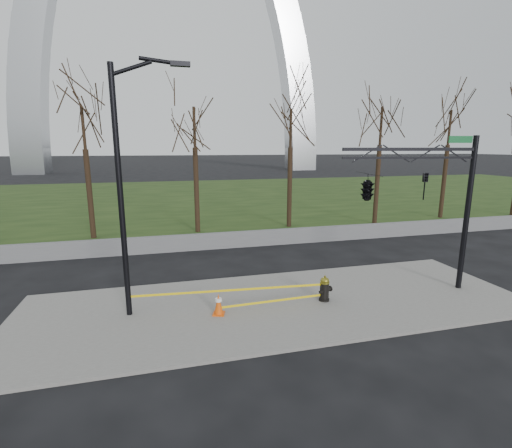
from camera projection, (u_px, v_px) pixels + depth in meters
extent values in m
plane|color=black|center=(279.00, 305.00, 13.09)|extent=(500.00, 500.00, 0.00)
cube|color=slate|center=(279.00, 304.00, 13.08)|extent=(18.00, 6.00, 0.10)
cube|color=black|center=(197.00, 197.00, 41.49)|extent=(120.00, 40.00, 0.06)
cube|color=#59595B|center=(235.00, 240.00, 20.57)|extent=(60.00, 0.30, 0.90)
cylinder|color=black|center=(324.00, 299.00, 13.27)|extent=(0.38, 0.38, 0.07)
cylinder|color=black|center=(324.00, 292.00, 13.20)|extent=(0.29, 0.29, 0.68)
cylinder|color=black|center=(329.00, 289.00, 13.32)|extent=(0.27, 0.24, 0.18)
cylinder|color=black|center=(321.00, 292.00, 13.11)|extent=(0.14, 0.14, 0.11)
cylinder|color=olive|center=(325.00, 282.00, 13.13)|extent=(0.34, 0.34, 0.07)
ellipsoid|color=olive|center=(325.00, 280.00, 13.12)|extent=(0.32, 0.32, 0.24)
cylinder|color=olive|center=(325.00, 277.00, 13.09)|extent=(0.07, 0.07, 0.09)
cube|color=#E04F0B|center=(219.00, 314.00, 12.17)|extent=(0.48, 0.48, 0.04)
cone|color=#E04F0B|center=(219.00, 303.00, 12.09)|extent=(0.29, 0.29, 0.69)
cylinder|color=white|center=(218.00, 300.00, 12.07)|extent=(0.22, 0.22, 0.10)
cylinder|color=black|center=(121.00, 199.00, 11.38)|extent=(0.18, 0.18, 8.00)
cylinder|color=black|center=(130.00, 68.00, 10.72)|extent=(1.26, 0.14, 0.56)
cylinder|color=black|center=(160.00, 61.00, 10.89)|extent=(1.21, 0.14, 0.22)
cube|color=black|center=(180.00, 64.00, 11.05)|extent=(0.60, 0.23, 0.14)
cylinder|color=black|center=(467.00, 216.00, 13.89)|extent=(0.20, 0.20, 6.00)
cube|color=black|center=(410.00, 149.00, 13.14)|extent=(4.96, 0.91, 0.12)
cube|color=black|center=(409.00, 158.00, 13.20)|extent=(4.95, 0.87, 0.08)
cube|color=#0C5926|center=(461.00, 139.00, 13.24)|extent=(0.89, 0.18, 0.25)
imported|color=black|center=(425.00, 186.00, 13.48)|extent=(0.19, 0.22, 1.00)
imported|color=black|center=(367.00, 187.00, 13.28)|extent=(0.91, 2.54, 1.00)
cube|color=yellow|center=(231.00, 290.00, 12.60)|extent=(6.79, 0.61, 0.08)
cube|color=yellow|center=(274.00, 301.00, 12.68)|extent=(3.89, 0.16, 0.08)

